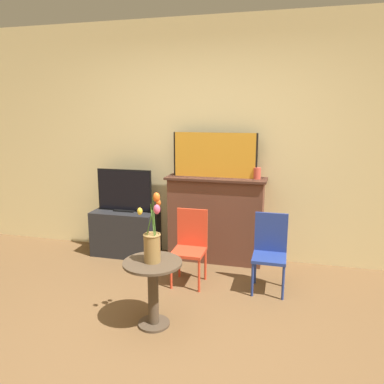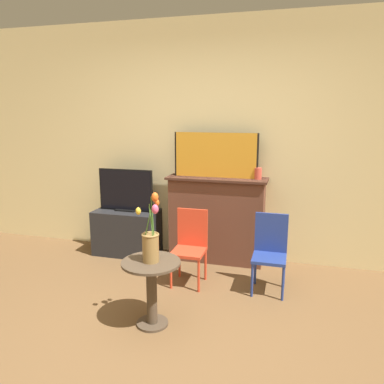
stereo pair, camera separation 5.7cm
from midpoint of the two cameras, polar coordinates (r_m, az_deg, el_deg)
name	(u,v)px [view 2 (the right image)]	position (r m, az deg, el deg)	size (l,w,h in m)	color
ground_plane	(140,364)	(2.83, -7.31, -24.58)	(14.00, 14.00, 0.00)	brown
wall_back	(211,142)	(4.32, 3.22, 7.66)	(8.00, 0.06, 2.70)	beige
fireplace_mantel	(217,218)	(4.27, 4.15, -4.00)	(1.12, 0.34, 0.97)	brown
painting	(215,155)	(4.14, 3.99, 5.63)	(0.94, 0.03, 0.49)	black
mantel_candle	(258,174)	(4.09, 10.43, 2.79)	(0.08, 0.08, 0.12)	#CC4C3D
tv_stand	(127,232)	(4.60, -9.51, -6.02)	(0.75, 0.42, 0.53)	#232326
tv_monitor	(126,191)	(4.47, -9.70, 0.19)	(0.67, 0.12, 0.50)	black
chair_red	(190,243)	(3.75, 0.19, -7.75)	(0.31, 0.31, 0.74)	red
chair_blue	(270,249)	(3.68, 12.24, -8.45)	(0.31, 0.31, 0.74)	navy
side_table	(152,284)	(3.06, -5.64, -13.78)	(0.47, 0.47, 0.54)	#4C3D2D
vase_tulips	(151,242)	(2.92, -5.73, -7.53)	(0.19, 0.16, 0.55)	olive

